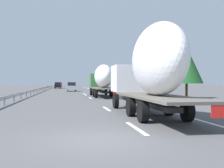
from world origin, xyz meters
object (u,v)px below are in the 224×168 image
at_px(car_silver_hatch, 72,87).
at_px(car_red_compact, 60,85).
at_px(road_sign, 108,80).
at_px(truck_lead, 102,79).
at_px(car_black_suv, 58,85).
at_px(truck_trailing, 151,68).

height_order(car_silver_hatch, car_red_compact, car_silver_hatch).
xyz_separation_m(car_silver_hatch, road_sign, (-6.29, -6.65, 1.41)).
distance_m(truck_lead, car_black_suv, 45.64).
relative_size(car_black_suv, road_sign, 1.31).
distance_m(truck_lead, car_red_compact, 68.35).
bearing_deg(car_black_suv, car_red_compact, 0.08).
distance_m(car_black_suv, car_silver_hatch, 24.02).
relative_size(truck_trailing, car_silver_hatch, 3.12).
distance_m(truck_lead, truck_trailing, 20.39).
relative_size(car_silver_hatch, road_sign, 1.21).
xyz_separation_m(truck_trailing, road_sign, (35.40, -3.10, -0.33)).
relative_size(truck_trailing, car_red_compact, 3.07).
distance_m(truck_lead, road_sign, 15.33).
bearing_deg(car_red_compact, truck_trailing, -175.41).
bearing_deg(truck_trailing, road_sign, -5.00).
xyz_separation_m(truck_lead, car_black_suv, (45.06, 7.06, -1.41)).
bearing_deg(car_red_compact, car_black_suv, -179.92).
height_order(truck_lead, car_silver_hatch, truck_lead).
bearing_deg(road_sign, car_red_compact, 10.89).
distance_m(car_silver_hatch, road_sign, 9.26).
height_order(truck_lead, truck_trailing, truck_trailing).
xyz_separation_m(truck_trailing, car_black_suv, (65.45, 7.06, -1.74)).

